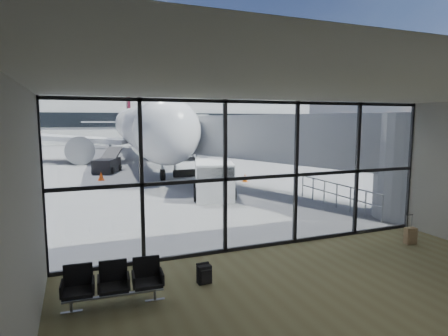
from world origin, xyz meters
TOP-DOWN VIEW (x-y plane):
  - ground at (0.00, 40.00)m, footprint 220.00×220.00m
  - lounge_shell at (0.00, -4.80)m, footprint 12.02×8.01m
  - glass_curtain_wall at (0.00, 0.00)m, footprint 12.10×0.12m
  - jet_bridge at (4.90, 7.07)m, footprint 8.00×16.50m
  - apron_railing at (5.60, 3.50)m, footprint 0.06×5.46m
  - far_terminal at (-0.59, 61.97)m, footprint 80.00×12.20m
  - tree_5 at (-15.00, 72.00)m, footprint 6.27×6.27m
  - seating_row at (-4.57, -2.04)m, footprint 2.07×0.70m
  - backpack at (-2.46, -1.81)m, footprint 0.34×0.31m
  - suitcase at (4.52, -1.51)m, footprint 0.38×0.30m
  - airliner at (1.09, 29.51)m, footprint 34.97×40.56m
  - service_van at (1.37, 8.04)m, footprint 2.97×4.56m
  - belt_loader at (-3.00, 19.62)m, footprint 2.60×4.04m
  - traffic_cone_a at (-3.73, 15.54)m, footprint 0.42×0.42m
  - traffic_cone_c at (4.79, 11.51)m, footprint 0.37×0.37m

SIDE VIEW (x-z plane):
  - ground at x=0.00m, z-range 0.00..0.00m
  - backpack at x=-2.46m, z-range -0.01..0.48m
  - traffic_cone_c at x=4.79m, z-range -0.01..0.52m
  - traffic_cone_a at x=-3.73m, z-range -0.01..0.58m
  - suitcase at x=4.52m, z-range -0.19..0.76m
  - seating_row at x=-4.57m, z-range 0.05..0.97m
  - belt_loader at x=-3.00m, z-range -0.29..1.48m
  - apron_railing at x=5.60m, z-range 0.16..1.27m
  - service_van at x=1.37m, z-range 0.02..1.86m
  - glass_curtain_wall at x=0.00m, z-range 0.00..4.50m
  - lounge_shell at x=0.00m, z-range 0.40..4.91m
  - jet_bridge at x=4.90m, z-range 0.59..4.92m
  - airliner at x=1.09m, z-range -2.04..8.40m
  - far_terminal at x=-0.59m, z-range -1.29..9.71m
  - tree_5 at x=-15.00m, z-range 1.36..10.39m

